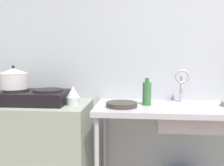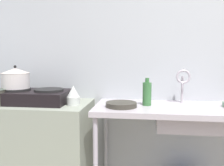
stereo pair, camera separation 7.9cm
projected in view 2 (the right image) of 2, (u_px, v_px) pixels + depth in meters
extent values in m
cube|color=gray|center=(33.00, 153.00, 2.17)|extent=(0.95, 0.54, 0.87)
cube|color=#AFA7AF|center=(198.00, 110.00, 1.95)|extent=(1.58, 0.54, 0.04)
cylinder|color=#ACABB4|center=(106.00, 149.00, 2.33)|extent=(0.04, 0.04, 0.83)
cube|color=black|center=(33.00, 97.00, 2.12)|extent=(0.59, 0.37, 0.10)
cylinder|color=black|center=(16.00, 89.00, 2.13)|extent=(0.24, 0.24, 0.02)
cylinder|color=black|center=(49.00, 90.00, 2.09)|extent=(0.24, 0.24, 0.02)
cylinder|color=silver|center=(16.00, 81.00, 2.12)|extent=(0.22, 0.22, 0.13)
cone|color=beige|center=(15.00, 71.00, 2.11)|extent=(0.23, 0.23, 0.04)
sphere|color=black|center=(15.00, 67.00, 2.11)|extent=(0.02, 0.02, 0.02)
cylinder|color=silver|center=(73.00, 101.00, 2.03)|extent=(0.10, 0.10, 0.07)
cone|color=silver|center=(73.00, 91.00, 2.02)|extent=(0.10, 0.10, 0.09)
cube|color=#AFA7AF|center=(188.00, 118.00, 1.94)|extent=(0.47, 0.36, 0.16)
cylinder|color=#AFA7AF|center=(182.00, 89.00, 2.12)|extent=(0.02, 0.02, 0.22)
torus|color=#AFA7AF|center=(183.00, 77.00, 2.06)|extent=(0.12, 0.02, 0.12)
cylinder|color=#35332A|center=(121.00, 105.00, 1.95)|extent=(0.24, 0.24, 0.04)
cylinder|color=#366C39|center=(147.00, 94.00, 2.01)|extent=(0.07, 0.07, 0.18)
cylinder|color=#366C39|center=(147.00, 80.00, 1.99)|extent=(0.03, 0.03, 0.04)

